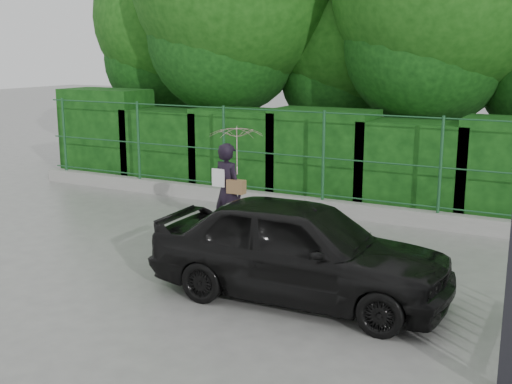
% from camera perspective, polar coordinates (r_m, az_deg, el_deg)
% --- Properties ---
extents(ground, '(80.00, 80.00, 0.00)m').
position_cam_1_polar(ground, '(9.45, -6.84, -7.69)').
color(ground, gray).
extents(kerb, '(14.00, 0.25, 0.30)m').
position_cam_1_polar(kerb, '(13.19, 4.29, -1.12)').
color(kerb, '#9E9E99').
rests_on(kerb, ground).
extents(fence, '(14.13, 0.06, 1.80)m').
position_cam_1_polar(fence, '(12.90, 5.27, 3.31)').
color(fence, '#1C4F2A').
rests_on(fence, kerb).
extents(hedge, '(14.20, 1.20, 2.28)m').
position_cam_1_polar(hedge, '(13.94, 5.85, 3.19)').
color(hedge, black).
rests_on(hedge, ground).
extents(woman, '(0.97, 0.96, 1.98)m').
position_cam_1_polar(woman, '(11.20, -2.03, 2.47)').
color(woman, black).
rests_on(woman, ground).
extents(car, '(4.06, 1.74, 1.37)m').
position_cam_1_polar(car, '(8.51, 3.91, -5.07)').
color(car, black).
rests_on(car, ground).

